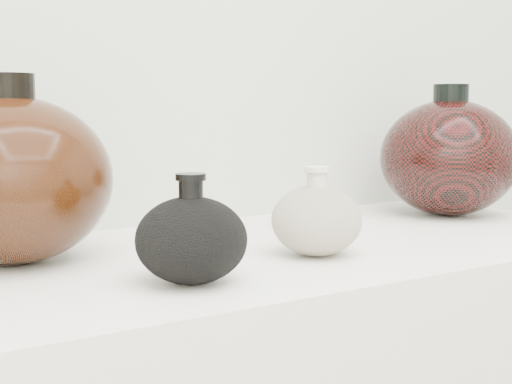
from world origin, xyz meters
TOP-DOWN VIEW (x-y plane):
  - black_gourd_vase at (-0.17, 0.82)m, footprint 0.16×0.16m
  - cream_gourd_vase at (0.04, 0.87)m, footprint 0.14×0.14m
  - left_round_pot at (-0.31, 1.03)m, footprint 0.28×0.28m
  - right_round_pot at (0.45, 1.02)m, footprint 0.26×0.26m

SIDE VIEW (x-z plane):
  - cream_gourd_vase at x=0.04m, z-range 0.89..1.01m
  - black_gourd_vase at x=-0.17m, z-range 0.89..1.01m
  - right_round_pot at x=0.45m, z-range 0.89..1.12m
  - left_round_pot at x=-0.31m, z-range 0.89..1.13m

